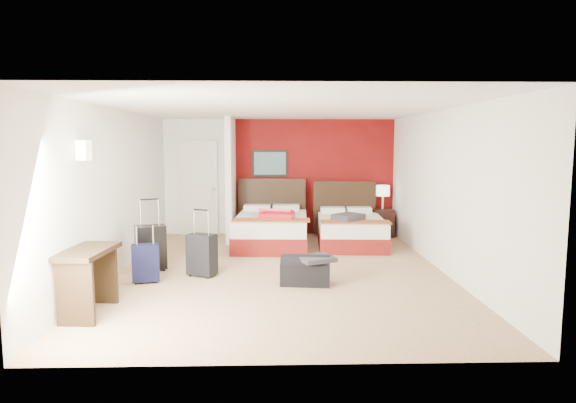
{
  "coord_description": "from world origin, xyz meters",
  "views": [
    {
      "loc": [
        -0.09,
        -7.46,
        1.98
      ],
      "look_at": [
        0.13,
        0.8,
        1.0
      ],
      "focal_mm": 30.6,
      "sensor_mm": 36.0,
      "label": 1
    }
  ],
  "objects_px": {
    "bed_right": "(351,232)",
    "desk": "(89,282)",
    "table_lamp": "(383,197)",
    "suitcase_black": "(151,249)",
    "suitcase_navy": "(146,265)",
    "duffel_bag": "(305,272)",
    "red_suitcase_open": "(277,214)",
    "suitcase_charcoal": "(202,256)",
    "bed_left": "(272,231)",
    "nightstand": "(382,223)"
  },
  "relations": [
    {
      "from": "table_lamp",
      "to": "suitcase_charcoal",
      "type": "distance_m",
      "value": 4.6
    },
    {
      "from": "red_suitcase_open",
      "to": "nightstand",
      "type": "bearing_deg",
      "value": 36.04
    },
    {
      "from": "table_lamp",
      "to": "duffel_bag",
      "type": "relative_size",
      "value": 0.74
    },
    {
      "from": "red_suitcase_open",
      "to": "suitcase_black",
      "type": "bearing_deg",
      "value": -126.68
    },
    {
      "from": "bed_right",
      "to": "desk",
      "type": "height_order",
      "value": "desk"
    },
    {
      "from": "suitcase_navy",
      "to": "duffel_bag",
      "type": "relative_size",
      "value": 0.76
    },
    {
      "from": "suitcase_charcoal",
      "to": "red_suitcase_open",
      "type": "bearing_deg",
      "value": 85.72
    },
    {
      "from": "bed_right",
      "to": "red_suitcase_open",
      "type": "xyz_separation_m",
      "value": [
        -1.44,
        -0.1,
        0.37
      ]
    },
    {
      "from": "red_suitcase_open",
      "to": "suitcase_black",
      "type": "distance_m",
      "value": 2.64
    },
    {
      "from": "suitcase_charcoal",
      "to": "suitcase_navy",
      "type": "xyz_separation_m",
      "value": [
        -0.75,
        -0.33,
        -0.04
      ]
    },
    {
      "from": "suitcase_black",
      "to": "suitcase_navy",
      "type": "distance_m",
      "value": 0.68
    },
    {
      "from": "bed_right",
      "to": "suitcase_navy",
      "type": "height_order",
      "value": "bed_right"
    },
    {
      "from": "bed_right",
      "to": "bed_left",
      "type": "bearing_deg",
      "value": -176.71
    },
    {
      "from": "nightstand",
      "to": "desk",
      "type": "bearing_deg",
      "value": -137.59
    },
    {
      "from": "table_lamp",
      "to": "suitcase_black",
      "type": "bearing_deg",
      "value": -147.25
    },
    {
      "from": "suitcase_black",
      "to": "desk",
      "type": "relative_size",
      "value": 0.73
    },
    {
      "from": "suitcase_black",
      "to": "duffel_bag",
      "type": "bearing_deg",
      "value": -41.06
    },
    {
      "from": "bed_right",
      "to": "desk",
      "type": "relative_size",
      "value": 1.93
    },
    {
      "from": "bed_left",
      "to": "red_suitcase_open",
      "type": "distance_m",
      "value": 0.37
    },
    {
      "from": "nightstand",
      "to": "suitcase_black",
      "type": "distance_m",
      "value": 5.03
    },
    {
      "from": "red_suitcase_open",
      "to": "duffel_bag",
      "type": "xyz_separation_m",
      "value": [
        0.39,
        -2.54,
        -0.47
      ]
    },
    {
      "from": "suitcase_black",
      "to": "suitcase_charcoal",
      "type": "height_order",
      "value": "suitcase_black"
    },
    {
      "from": "nightstand",
      "to": "duffel_bag",
      "type": "bearing_deg",
      "value": -121.74
    },
    {
      "from": "duffel_bag",
      "to": "desk",
      "type": "bearing_deg",
      "value": -149.02
    },
    {
      "from": "bed_left",
      "to": "suitcase_black",
      "type": "xyz_separation_m",
      "value": [
        -1.87,
        -1.82,
        0.05
      ]
    },
    {
      "from": "desk",
      "to": "bed_left",
      "type": "bearing_deg",
      "value": 65.19
    },
    {
      "from": "bed_right",
      "to": "red_suitcase_open",
      "type": "bearing_deg",
      "value": -172.75
    },
    {
      "from": "red_suitcase_open",
      "to": "suitcase_charcoal",
      "type": "relative_size",
      "value": 1.43
    },
    {
      "from": "red_suitcase_open",
      "to": "desk",
      "type": "relative_size",
      "value": 0.93
    },
    {
      "from": "bed_right",
      "to": "table_lamp",
      "type": "distance_m",
      "value": 1.34
    },
    {
      "from": "suitcase_black",
      "to": "suitcase_navy",
      "type": "height_order",
      "value": "suitcase_black"
    },
    {
      "from": "nightstand",
      "to": "suitcase_navy",
      "type": "height_order",
      "value": "nightstand"
    },
    {
      "from": "bed_left",
      "to": "suitcase_navy",
      "type": "bearing_deg",
      "value": -122.35
    },
    {
      "from": "bed_right",
      "to": "suitcase_navy",
      "type": "relative_size",
      "value": 3.43
    },
    {
      "from": "nightstand",
      "to": "duffel_bag",
      "type": "distance_m",
      "value": 4.0
    },
    {
      "from": "bed_right",
      "to": "suitcase_black",
      "type": "relative_size",
      "value": 2.62
    },
    {
      "from": "red_suitcase_open",
      "to": "nightstand",
      "type": "xyz_separation_m",
      "value": [
        2.25,
        1.0,
        -0.34
      ]
    },
    {
      "from": "red_suitcase_open",
      "to": "table_lamp",
      "type": "xyz_separation_m",
      "value": [
        2.25,
        1.0,
        0.2
      ]
    },
    {
      "from": "bed_right",
      "to": "suitcase_charcoal",
      "type": "relative_size",
      "value": 2.96
    },
    {
      "from": "bed_right",
      "to": "table_lamp",
      "type": "height_order",
      "value": "table_lamp"
    },
    {
      "from": "table_lamp",
      "to": "suitcase_black",
      "type": "distance_m",
      "value": 5.05
    },
    {
      "from": "bed_left",
      "to": "table_lamp",
      "type": "distance_m",
      "value": 2.58
    },
    {
      "from": "red_suitcase_open",
      "to": "suitcase_charcoal",
      "type": "height_order",
      "value": "red_suitcase_open"
    },
    {
      "from": "suitcase_black",
      "to": "suitcase_navy",
      "type": "relative_size",
      "value": 1.31
    },
    {
      "from": "bed_left",
      "to": "nightstand",
      "type": "bearing_deg",
      "value": 23.99
    },
    {
      "from": "suitcase_charcoal",
      "to": "duffel_bag",
      "type": "relative_size",
      "value": 0.88
    },
    {
      "from": "bed_left",
      "to": "nightstand",
      "type": "xyz_separation_m",
      "value": [
        2.35,
        0.9,
        0.0
      ]
    },
    {
      "from": "bed_left",
      "to": "duffel_bag",
      "type": "xyz_separation_m",
      "value": [
        0.49,
        -2.64,
        -0.12
      ]
    },
    {
      "from": "bed_left",
      "to": "desk",
      "type": "height_order",
      "value": "desk"
    },
    {
      "from": "suitcase_black",
      "to": "bed_right",
      "type": "bearing_deg",
      "value": 6.09
    }
  ]
}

